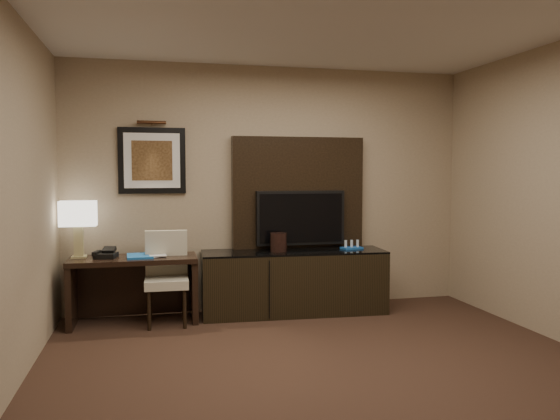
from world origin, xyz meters
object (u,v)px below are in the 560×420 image
object	(u,v)px
desk	(134,290)
water_bottle	(176,246)
desk_chair	(167,281)
ice_bucket	(278,242)
credenza	(294,282)
tv	(300,218)
desk_phone	(106,253)
minibar_tray	(352,245)
table_lamp	(78,230)

from	to	relation	value
desk	water_bottle	world-z (taller)	water_bottle
desk_chair	ice_bucket	bearing A→B (deg)	9.20
credenza	tv	xyz separation A→B (m)	(0.12, 0.19, 0.68)
credenza	desk_phone	size ratio (longest dim) A/B	9.62
desk_chair	desk_phone	bearing A→B (deg)	166.65
desk	desk_chair	bearing A→B (deg)	-25.85
desk	tv	bearing A→B (deg)	6.27
water_bottle	minibar_tray	size ratio (longest dim) A/B	0.81
table_lamp	water_bottle	bearing A→B (deg)	-2.22
desk	ice_bucket	xyz separation A→B (m)	(1.50, -0.00, 0.44)
desk	tv	distance (m)	1.93
desk	table_lamp	world-z (taller)	table_lamp
minibar_tray	credenza	bearing A→B (deg)	179.95
desk	minibar_tray	xyz separation A→B (m)	(2.34, -0.00, 0.38)
desk_phone	ice_bucket	bearing A→B (deg)	13.05
tv	minibar_tray	bearing A→B (deg)	-19.57
desk_chair	tv	bearing A→B (deg)	14.93
tv	desk_chair	world-z (taller)	tv
desk_chair	water_bottle	world-z (taller)	desk_chair
desk	ice_bucket	world-z (taller)	ice_bucket
tv	desk_chair	distance (m)	1.63
desk_chair	ice_bucket	xyz separation A→B (m)	(1.18, 0.16, 0.34)
credenza	minibar_tray	size ratio (longest dim) A/B	8.74
desk	water_bottle	size ratio (longest dim) A/B	6.88
table_lamp	minibar_tray	xyz separation A→B (m)	(2.86, -0.08, -0.23)
water_bottle	ice_bucket	world-z (taller)	ice_bucket
tv	water_bottle	size ratio (longest dim) A/B	5.48
tv	ice_bucket	bearing A→B (deg)	-147.09
ice_bucket	water_bottle	bearing A→B (deg)	177.52
tv	credenza	bearing A→B (deg)	-123.08
desk	credenza	bearing A→B (deg)	0.25
credenza	water_bottle	world-z (taller)	water_bottle
desk_chair	ice_bucket	world-z (taller)	desk_chair
tv	desk_phone	size ratio (longest dim) A/B	4.87
ice_bucket	minibar_tray	world-z (taller)	ice_bucket
table_lamp	desk_phone	xyz separation A→B (m)	(0.26, -0.08, -0.23)
water_bottle	ice_bucket	distance (m)	1.07
desk	tv	world-z (taller)	tv
table_lamp	desk_phone	bearing A→B (deg)	-17.23
tv	desk_phone	xyz separation A→B (m)	(-2.06, -0.19, -0.30)
table_lamp	desk_phone	size ratio (longest dim) A/B	2.73
desk_phone	ice_bucket	size ratio (longest dim) A/B	1.03
desk_chair	minibar_tray	world-z (taller)	desk_chair
table_lamp	water_bottle	distance (m)	0.98
tv	desk_phone	world-z (taller)	tv
credenza	desk_phone	world-z (taller)	desk_phone
table_lamp	ice_bucket	xyz separation A→B (m)	(2.03, -0.08, -0.17)
tv	table_lamp	bearing A→B (deg)	-177.33
table_lamp	tv	bearing A→B (deg)	2.67
tv	minibar_tray	world-z (taller)	tv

